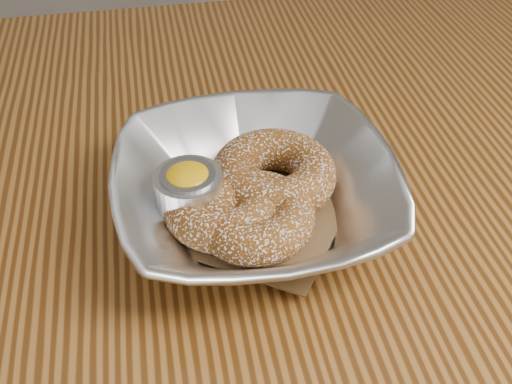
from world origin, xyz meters
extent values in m
cube|color=brown|center=(0.00, 0.00, 0.73)|extent=(1.20, 0.80, 0.04)
cube|color=#4B2A0E|center=(0.54, 0.34, 0.35)|extent=(0.06, 0.06, 0.71)
imported|color=silver|center=(0.02, -0.05, 0.78)|extent=(0.24, 0.24, 0.06)
cube|color=brown|center=(0.02, -0.05, 0.76)|extent=(0.20, 0.20, 0.00)
torus|color=brown|center=(0.04, -0.03, 0.78)|extent=(0.14, 0.14, 0.04)
torus|color=brown|center=(0.02, -0.08, 0.78)|extent=(0.12, 0.12, 0.04)
torus|color=brown|center=(-0.01, -0.06, 0.78)|extent=(0.12, 0.12, 0.04)
cylinder|color=silver|center=(-0.03, -0.05, 0.78)|extent=(0.06, 0.06, 0.05)
cylinder|color=gray|center=(-0.03, -0.05, 0.78)|extent=(0.05, 0.05, 0.04)
ellipsoid|color=#FAB507|center=(-0.03, -0.05, 0.80)|extent=(0.04, 0.04, 0.03)
camera|label=1|loc=(-0.05, -0.43, 1.11)|focal=42.00mm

